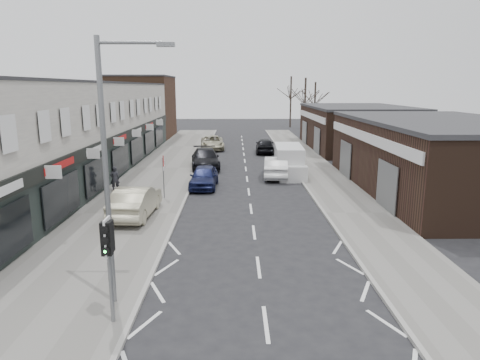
{
  "coord_description": "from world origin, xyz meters",
  "views": [
    {
      "loc": [
        -0.87,
        -13.2,
        6.71
      ],
      "look_at": [
        -0.66,
        5.69,
        2.6
      ],
      "focal_mm": 32.0,
      "sensor_mm": 36.0,
      "label": 1
    }
  ],
  "objects_px": {
    "sedan_on_pavement": "(136,201)",
    "parked_car_left_c": "(212,143)",
    "pedestrian": "(115,179)",
    "parked_car_left_b": "(205,159)",
    "white_van": "(289,161)",
    "parked_car_left_a": "(204,177)",
    "traffic_light": "(108,246)",
    "warning_sign": "(164,164)",
    "parked_car_right_a": "(276,167)",
    "parked_car_right_b": "(265,146)",
    "street_lamp": "(111,160)"
  },
  "relations": [
    {
      "from": "white_van",
      "to": "parked_car_left_a",
      "type": "height_order",
      "value": "white_van"
    },
    {
      "from": "sedan_on_pavement",
      "to": "parked_car_left_b",
      "type": "distance_m",
      "value": 14.3
    },
    {
      "from": "parked_car_left_b",
      "to": "sedan_on_pavement",
      "type": "bearing_deg",
      "value": -106.45
    },
    {
      "from": "parked_car_left_c",
      "to": "parked_car_right_a",
      "type": "relative_size",
      "value": 1.1
    },
    {
      "from": "parked_car_right_a",
      "to": "traffic_light",
      "type": "bearing_deg",
      "value": 77.32
    },
    {
      "from": "pedestrian",
      "to": "parked_car_left_a",
      "type": "bearing_deg",
      "value": 173.69
    },
    {
      "from": "street_lamp",
      "to": "warning_sign",
      "type": "relative_size",
      "value": 2.96
    },
    {
      "from": "street_lamp",
      "to": "white_van",
      "type": "distance_m",
      "value": 22.05
    },
    {
      "from": "traffic_light",
      "to": "white_van",
      "type": "xyz_separation_m",
      "value": [
        7.69,
        21.53,
        -1.35
      ]
    },
    {
      "from": "traffic_light",
      "to": "white_van",
      "type": "distance_m",
      "value": 22.9
    },
    {
      "from": "white_van",
      "to": "parked_car_left_a",
      "type": "bearing_deg",
      "value": -143.23
    },
    {
      "from": "warning_sign",
      "to": "sedan_on_pavement",
      "type": "relative_size",
      "value": 0.55
    },
    {
      "from": "white_van",
      "to": "parked_car_left_c",
      "type": "distance_m",
      "value": 15.54
    },
    {
      "from": "parked_car_left_b",
      "to": "parked_car_left_c",
      "type": "height_order",
      "value": "parked_car_left_b"
    },
    {
      "from": "parked_car_left_a",
      "to": "parked_car_left_c",
      "type": "relative_size",
      "value": 0.82
    },
    {
      "from": "sedan_on_pavement",
      "to": "parked_car_left_c",
      "type": "relative_size",
      "value": 0.91
    },
    {
      "from": "parked_car_right_b",
      "to": "parked_car_left_a",
      "type": "bearing_deg",
      "value": 73.84
    },
    {
      "from": "traffic_light",
      "to": "pedestrian",
      "type": "height_order",
      "value": "traffic_light"
    },
    {
      "from": "warning_sign",
      "to": "parked_car_right_b",
      "type": "distance_m",
      "value": 20.27
    },
    {
      "from": "street_lamp",
      "to": "pedestrian",
      "type": "distance_m",
      "value": 15.63
    },
    {
      "from": "traffic_light",
      "to": "parked_car_left_b",
      "type": "height_order",
      "value": "traffic_light"
    },
    {
      "from": "warning_sign",
      "to": "parked_car_right_a",
      "type": "xyz_separation_m",
      "value": [
        7.36,
        6.51,
        -1.4
      ]
    },
    {
      "from": "parked_car_left_a",
      "to": "parked_car_left_b",
      "type": "height_order",
      "value": "parked_car_left_b"
    },
    {
      "from": "warning_sign",
      "to": "sedan_on_pavement",
      "type": "bearing_deg",
      "value": -103.55
    },
    {
      "from": "white_van",
      "to": "parked_car_right_a",
      "type": "distance_m",
      "value": 1.5
    },
    {
      "from": "parked_car_left_b",
      "to": "parked_car_left_c",
      "type": "xyz_separation_m",
      "value": [
        0.0,
        11.2,
        -0.07
      ]
    },
    {
      "from": "white_van",
      "to": "parked_car_right_b",
      "type": "relative_size",
      "value": 1.29
    },
    {
      "from": "street_lamp",
      "to": "parked_car_right_b",
      "type": "height_order",
      "value": "street_lamp"
    },
    {
      "from": "warning_sign",
      "to": "pedestrian",
      "type": "height_order",
      "value": "warning_sign"
    },
    {
      "from": "warning_sign",
      "to": "parked_car_left_c",
      "type": "height_order",
      "value": "warning_sign"
    },
    {
      "from": "parked_car_left_b",
      "to": "parked_car_right_b",
      "type": "height_order",
      "value": "parked_car_left_b"
    },
    {
      "from": "pedestrian",
      "to": "parked_car_right_b",
      "type": "xyz_separation_m",
      "value": [
        10.86,
        17.02,
        -0.16
      ]
    },
    {
      "from": "traffic_light",
      "to": "street_lamp",
      "type": "relative_size",
      "value": 0.39
    },
    {
      "from": "warning_sign",
      "to": "parked_car_right_a",
      "type": "distance_m",
      "value": 9.93
    },
    {
      "from": "white_van",
      "to": "parked_car_left_a",
      "type": "distance_m",
      "value": 7.61
    },
    {
      "from": "warning_sign",
      "to": "parked_car_right_a",
      "type": "bearing_deg",
      "value": 41.52
    },
    {
      "from": "street_lamp",
      "to": "warning_sign",
      "type": "height_order",
      "value": "street_lamp"
    },
    {
      "from": "sedan_on_pavement",
      "to": "parked_car_left_a",
      "type": "distance_m",
      "value": 7.62
    },
    {
      "from": "parked_car_right_a",
      "to": "warning_sign",
      "type": "bearing_deg",
      "value": 46.66
    },
    {
      "from": "traffic_light",
      "to": "white_van",
      "type": "relative_size",
      "value": 0.53
    },
    {
      "from": "warning_sign",
      "to": "pedestrian",
      "type": "xyz_separation_m",
      "value": [
        -3.5,
        1.82,
        -1.27
      ]
    },
    {
      "from": "pedestrian",
      "to": "parked_car_left_b",
      "type": "relative_size",
      "value": 0.29
    },
    {
      "from": "pedestrian",
      "to": "parked_car_right_b",
      "type": "bearing_deg",
      "value": -143.27
    },
    {
      "from": "white_van",
      "to": "pedestrian",
      "type": "xyz_separation_m",
      "value": [
        -11.95,
        -5.7,
        -0.14
      ]
    },
    {
      "from": "traffic_light",
      "to": "parked_car_left_a",
      "type": "xyz_separation_m",
      "value": [
        1.39,
        17.28,
        -1.67
      ]
    },
    {
      "from": "parked_car_right_a",
      "to": "parked_car_right_b",
      "type": "bearing_deg",
      "value": -84.86
    },
    {
      "from": "parked_car_right_a",
      "to": "parked_car_right_b",
      "type": "height_order",
      "value": "parked_car_right_a"
    },
    {
      "from": "warning_sign",
      "to": "street_lamp",
      "type": "bearing_deg",
      "value": -87.16
    },
    {
      "from": "sedan_on_pavement",
      "to": "traffic_light",
      "type": "bearing_deg",
      "value": 101.91
    },
    {
      "from": "warning_sign",
      "to": "white_van",
      "type": "relative_size",
      "value": 0.46
    }
  ]
}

